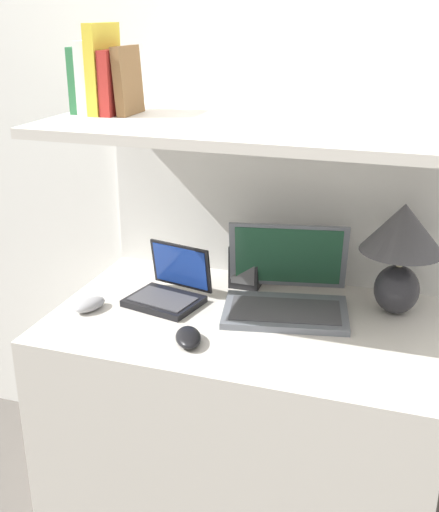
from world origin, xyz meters
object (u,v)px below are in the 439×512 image
(book_red, at_px, (116,82))
(laptop_small, at_px, (169,290))
(table_lamp, at_px, (402,243))
(book_yellow, at_px, (103,69))
(second_mouse, at_px, (90,304))
(book_brown, at_px, (128,81))
(laptop_large, at_px, (286,293))
(computer_mouse, at_px, (188,337))
(router_box, at_px, (246,265))
(book_green, at_px, (82,80))
(book_white, at_px, (93,77))

(book_red, bearing_deg, laptop_small, -9.86)
(table_lamp, xyz_separation_m, book_red, (-0.84, -0.11, 0.44))
(book_yellow, bearing_deg, second_mouse, -93.16)
(second_mouse, bearing_deg, book_brown, 62.73)
(laptop_large, xyz_separation_m, computer_mouse, (-0.20, -0.30, -0.03))
(router_box, distance_m, book_brown, 0.69)
(table_lamp, relative_size, laptop_small, 1.35)
(router_box, xyz_separation_m, book_yellow, (-0.39, -0.17, 0.62))
(second_mouse, distance_m, book_brown, 0.67)
(book_green, height_order, book_white, book_white)
(second_mouse, distance_m, book_white, 0.68)
(laptop_small, relative_size, book_red, 1.39)
(book_white, height_order, book_yellow, book_yellow)
(laptop_small, height_order, computer_mouse, laptop_small)
(book_white, height_order, book_brown, book_white)
(laptop_small, bearing_deg, computer_mouse, -57.04)
(router_box, relative_size, book_red, 0.80)
(table_lamp, relative_size, book_red, 1.88)
(router_box, distance_m, book_red, 0.71)
(laptop_small, relative_size, book_white, 1.23)
(laptop_large, distance_m, book_red, 0.80)
(book_white, bearing_deg, laptop_small, -6.79)
(table_lamp, distance_m, router_box, 0.51)
(book_red, bearing_deg, second_mouse, -105.67)
(table_lamp, height_order, book_white, book_white)
(book_yellow, bearing_deg, book_green, 180.00)
(book_green, bearing_deg, book_yellow, 0.00)
(router_box, xyz_separation_m, book_white, (-0.43, -0.17, 0.60))
(router_box, bearing_deg, book_brown, -152.27)
(second_mouse, relative_size, router_box, 0.87)
(laptop_large, relative_size, second_mouse, 3.38)
(book_yellow, bearing_deg, book_white, 180.00)
(second_mouse, relative_size, book_brown, 0.65)
(book_green, xyz_separation_m, book_brown, (0.15, -0.00, 0.00))
(laptop_small, relative_size, book_brown, 1.31)
(table_lamp, bearing_deg, book_brown, -171.95)
(book_red, xyz_separation_m, book_brown, (0.04, -0.00, 0.00))
(second_mouse, xyz_separation_m, book_white, (-0.03, 0.17, 0.66))
(second_mouse, bearing_deg, laptop_large, 19.56)
(laptop_large, relative_size, book_brown, 2.19)
(second_mouse, distance_m, router_box, 0.52)
(table_lamp, distance_m, laptop_small, 0.72)
(computer_mouse, height_order, second_mouse, same)
(router_box, relative_size, book_yellow, 0.57)
(laptop_large, bearing_deg, second_mouse, -160.44)
(book_white, bearing_deg, router_box, 21.21)
(laptop_large, height_order, computer_mouse, laptop_large)
(router_box, xyz_separation_m, book_green, (-0.46, -0.17, 0.59))
(second_mouse, relative_size, book_green, 0.67)
(second_mouse, xyz_separation_m, router_box, (0.40, 0.33, 0.05))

